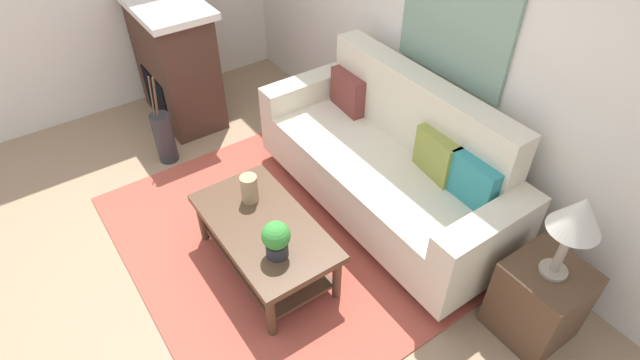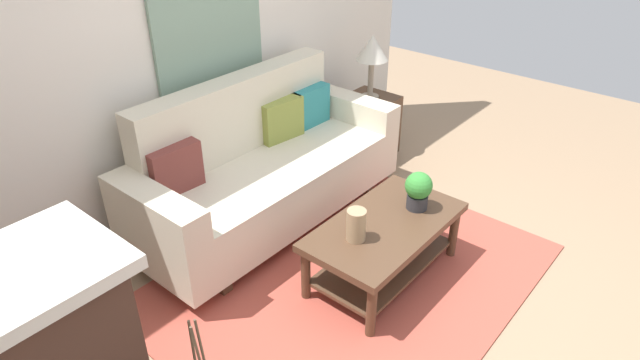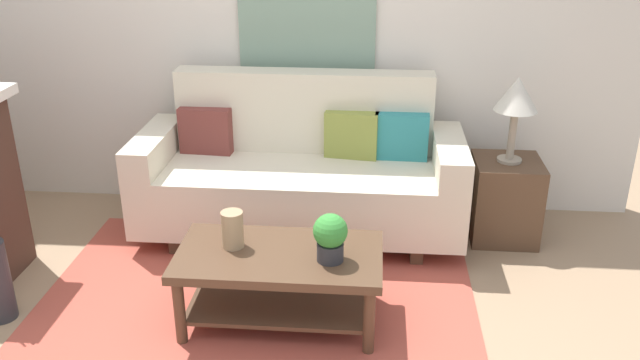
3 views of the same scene
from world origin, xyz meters
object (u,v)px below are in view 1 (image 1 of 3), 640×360
(framed_painting, at_px, (456,15))
(throw_pillow_teal, at_px, (474,181))
(tabletop_vase, at_px, (249,188))
(throw_pillow_maroon, at_px, (348,92))
(potted_plant_tabletop, at_px, (276,239))
(side_table, at_px, (539,300))
(fireplace, at_px, (176,62))
(coffee_table, at_px, (265,236))
(floor_vase, at_px, (164,138))
(throw_pillow_olive, at_px, (437,155))
(table_lamp, at_px, (578,218))
(couch, at_px, (388,164))

(framed_painting, bearing_deg, throw_pillow_teal, -26.88)
(tabletop_vase, bearing_deg, throw_pillow_maroon, 109.92)
(potted_plant_tabletop, xyz_separation_m, framed_painting, (-0.28, 1.61, 0.91))
(side_table, distance_m, fireplace, 3.63)
(potted_plant_tabletop, bearing_deg, coffee_table, 168.24)
(throw_pillow_maroon, distance_m, fireplace, 1.72)
(throw_pillow_teal, height_order, framed_painting, framed_painting)
(throw_pillow_maroon, relative_size, coffee_table, 0.33)
(fireplace, xyz_separation_m, floor_vase, (0.58, -0.42, -0.35))
(throw_pillow_olive, relative_size, throw_pillow_teal, 1.00)
(table_lamp, height_order, fireplace, fireplace)
(side_table, height_order, floor_vase, side_table)
(framed_painting, bearing_deg, couch, -90.00)
(throw_pillow_teal, relative_size, side_table, 0.64)
(throw_pillow_teal, relative_size, framed_painting, 0.38)
(potted_plant_tabletop, bearing_deg, tabletop_vase, 168.95)
(throw_pillow_teal, xyz_separation_m, potted_plant_tabletop, (-0.39, -1.27, -0.11))
(fireplace, relative_size, framed_painting, 1.22)
(coffee_table, bearing_deg, side_table, 38.92)
(potted_plant_tabletop, height_order, framed_painting, framed_painting)
(framed_painting, bearing_deg, throw_pillow_olive, -45.39)
(throw_pillow_teal, bearing_deg, coffee_table, -118.86)
(coffee_table, xyz_separation_m, side_table, (1.38, 1.11, -0.03))
(couch, xyz_separation_m, coffee_table, (0.01, -1.08, -0.12))
(couch, relative_size, floor_vase, 4.62)
(table_lamp, distance_m, framed_painting, 1.53)
(throw_pillow_maroon, distance_m, coffee_table, 1.44)
(throw_pillow_teal, relative_size, table_lamp, 0.63)
(throw_pillow_olive, height_order, tabletop_vase, throw_pillow_olive)
(side_table, relative_size, fireplace, 0.48)
(couch, bearing_deg, table_lamp, 1.21)
(table_lamp, relative_size, framed_painting, 0.60)
(coffee_table, bearing_deg, tabletop_vase, 169.72)
(fireplace, bearing_deg, floor_vase, -35.65)
(tabletop_vase, distance_m, table_lamp, 2.01)
(tabletop_vase, distance_m, fireplace, 1.90)
(couch, height_order, throw_pillow_maroon, couch)
(framed_painting, bearing_deg, potted_plant_tabletop, -80.06)
(coffee_table, xyz_separation_m, tabletop_vase, (-0.26, 0.05, 0.22))
(throw_pillow_maroon, xyz_separation_m, potted_plant_tabletop, (0.95, -1.27, -0.11))
(side_table, height_order, fireplace, fireplace)
(throw_pillow_maroon, height_order, tabletop_vase, throw_pillow_maroon)
(framed_painting, bearing_deg, tabletop_vase, -99.46)
(throw_pillow_olive, relative_size, floor_vase, 0.77)
(coffee_table, relative_size, floor_vase, 2.34)
(throw_pillow_maroon, bearing_deg, throw_pillow_teal, 0.00)
(throw_pillow_teal, height_order, potted_plant_tabletop, throw_pillow_teal)
(throw_pillow_maroon, relative_size, throw_pillow_teal, 1.00)
(table_lamp, distance_m, floor_vase, 3.27)
(potted_plant_tabletop, relative_size, table_lamp, 0.46)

